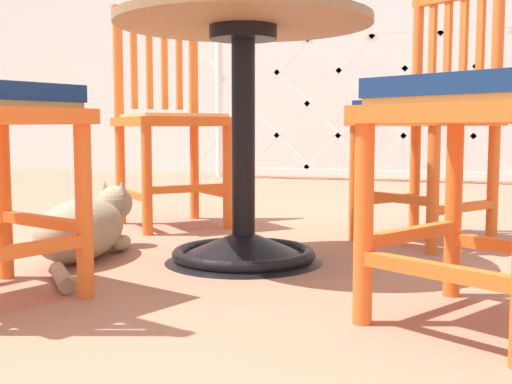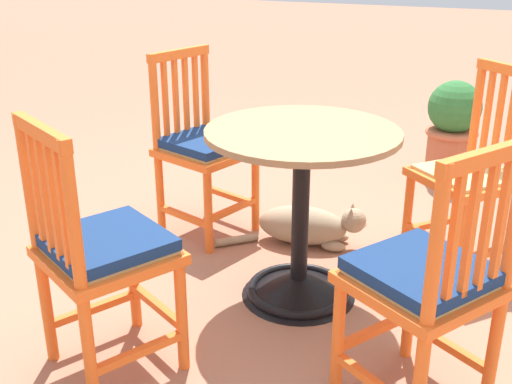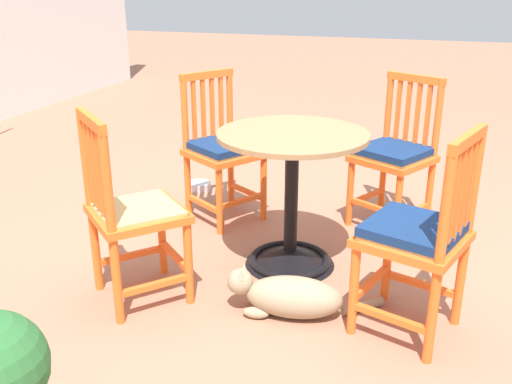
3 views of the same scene
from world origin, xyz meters
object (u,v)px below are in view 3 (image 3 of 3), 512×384
Objects in this scene: cafe_table at (291,215)px; orange_chair_tucked_in at (395,156)px; orange_chair_near_fence at (223,150)px; tabby_cat at (286,296)px; orange_chair_facing_out at (132,214)px; pet_water_bowl at (199,186)px; orange_chair_by_planter at (418,237)px.

orange_chair_tucked_in is at bearing -32.80° from cafe_table.
orange_chair_near_fence reaches higher than tabby_cat.
orange_chair_facing_out is (-1.04, 0.04, -0.01)m from orange_chair_near_fence.
orange_chair_facing_out reaches higher than cafe_table.
tabby_cat is at bearing -145.09° from orange_chair_near_fence.
pet_water_bowl is at bearing 12.17° from orange_chair_facing_out.
cafe_table is 1.08× the size of tabby_cat.
orange_chair_near_fence reaches higher than cafe_table.
cafe_table is 0.83× the size of orange_chair_tucked_in.
tabby_cat is (-0.48, -0.11, -0.19)m from cafe_table.
tabby_cat is 4.14× the size of pet_water_bowl.
orange_chair_facing_out is at bearing 95.95° from tabby_cat.
orange_chair_near_fence and orange_chair_by_planter have the same top height.
cafe_table is at bearing -134.54° from pet_water_bowl.
pet_water_bowl is at bearing 49.70° from orange_chair_by_planter.
orange_chair_tucked_in is at bearing -16.24° from tabby_cat.
orange_chair_tucked_in is 1.28m from tabby_cat.
orange_chair_tucked_in is 1.00× the size of orange_chair_near_fence.
cafe_table is 0.85m from orange_chair_tucked_in.
tabby_cat reaches higher than pet_water_bowl.
orange_chair_facing_out is at bearing 139.82° from orange_chair_tucked_in.
orange_chair_tucked_in is at bearing 10.00° from orange_chair_by_planter.
orange_chair_near_fence is at bearing 53.08° from orange_chair_by_planter.
cafe_table is at bearing -47.68° from orange_chair_facing_out.
orange_chair_facing_out is (-1.26, 1.06, -0.01)m from orange_chair_tucked_in.
orange_chair_facing_out and orange_chair_by_planter have the same top height.
cafe_table is 0.84m from orange_chair_facing_out.
orange_chair_near_fence reaches higher than pet_water_bowl.
orange_chair_tucked_in and orange_chair_near_fence have the same top height.
orange_chair_by_planter is at bearing -84.26° from orange_chair_facing_out.
orange_chair_by_planter reaches higher than pet_water_bowl.
tabby_cat is at bearing 163.76° from orange_chair_tucked_in.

